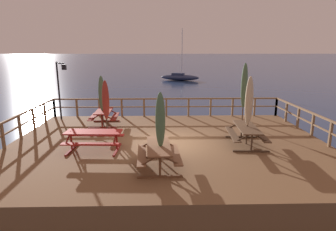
{
  "coord_description": "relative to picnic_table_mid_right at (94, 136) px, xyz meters",
  "views": [
    {
      "loc": [
        -0.29,
        -11.28,
        4.68
      ],
      "look_at": [
        0.0,
        0.74,
        1.84
      ],
      "focal_mm": 29.95,
      "sensor_mm": 36.0,
      "label": 1
    }
  ],
  "objects": [
    {
      "name": "picnic_table_back_right",
      "position": [
        6.13,
        0.54,
        0.0
      ],
      "size": [
        1.54,
        2.26,
        0.78
      ],
      "color": "brown",
      "rests_on": "wooden_deck"
    },
    {
      "name": "patio_umbrella_short_back",
      "position": [
        6.16,
        0.6,
        1.23
      ],
      "size": [
        0.32,
        0.32,
        2.82
      ],
      "color": "#4C3828",
      "rests_on": "wooden_deck"
    },
    {
      "name": "picnic_table_mid_left",
      "position": [
        2.53,
        -1.67,
        -0.0
      ],
      "size": [
        1.5,
        2.07,
        0.78
      ],
      "color": "brown",
      "rests_on": "wooden_deck"
    },
    {
      "name": "patio_umbrella_tall_mid_left",
      "position": [
        2.59,
        -1.72,
        1.05
      ],
      "size": [
        0.32,
        0.32,
        2.55
      ],
      "color": "#4C3828",
      "rests_on": "wooden_deck"
    },
    {
      "name": "picnic_table_back_left",
      "position": [
        -0.36,
        3.81,
        -0.01
      ],
      "size": [
        1.46,
        1.79,
        0.78
      ],
      "color": "maroon",
      "rests_on": "wooden_deck"
    },
    {
      "name": "ground_plane",
      "position": [
        2.92,
        0.85,
        -1.4
      ],
      "size": [
        600.0,
        600.0,
        0.0
      ],
      "primitive_type": "plane",
      "color": "navy"
    },
    {
      "name": "patio_umbrella_tall_front",
      "position": [
        6.84,
        3.63,
        1.47
      ],
      "size": [
        0.32,
        0.32,
        3.2
      ],
      "color": "#4C3828",
      "rests_on": "wooden_deck"
    },
    {
      "name": "lamp_post_hooked",
      "position": [
        -2.86,
        4.97,
        1.55
      ],
      "size": [
        0.63,
        0.41,
        3.2
      ],
      "color": "black",
      "rests_on": "wooden_deck"
    },
    {
      "name": "railing_side_left",
      "position": [
        -3.58,
        0.85,
        0.16
      ],
      "size": [
        0.1,
        9.62,
        1.09
      ],
      "color": "brown",
      "rests_on": "wooden_deck"
    },
    {
      "name": "patio_umbrella_short_front",
      "position": [
        0.1,
        2.14,
        1.03
      ],
      "size": [
        0.32,
        0.32,
        2.51
      ],
      "color": "#4C3828",
      "rests_on": "wooden_deck"
    },
    {
      "name": "wooden_deck",
      "position": [
        2.92,
        0.85,
        -0.98
      ],
      "size": [
        13.29,
        9.82,
        0.84
      ],
      "primitive_type": "cube",
      "color": "brown",
      "rests_on": "ground"
    },
    {
      "name": "picnic_table_mid_right",
      "position": [
        0.0,
        0.0,
        0.0
      ],
      "size": [
        2.2,
        1.49,
        0.78
      ],
      "color": "maroon",
      "rests_on": "wooden_deck"
    },
    {
      "name": "sailboat_distant",
      "position": [
        5.49,
        32.97,
        -0.89
      ],
      "size": [
        6.22,
        3.52,
        7.72
      ],
      "color": "navy",
      "rests_on": "ground"
    },
    {
      "name": "railing_side_right",
      "position": [
        9.42,
        0.85,
        0.16
      ],
      "size": [
        0.1,
        9.62,
        1.09
      ],
      "color": "brown",
      "rests_on": "wooden_deck"
    },
    {
      "name": "railing_waterside_far",
      "position": [
        2.92,
        5.61,
        0.16
      ],
      "size": [
        13.09,
        0.1,
        1.09
      ],
      "color": "brown",
      "rests_on": "wooden_deck"
    },
    {
      "name": "patio_umbrella_tall_mid_right",
      "position": [
        -0.41,
        3.76,
        1.06
      ],
      "size": [
        0.32,
        0.32,
        2.56
      ],
      "color": "#4C3828",
      "rests_on": "wooden_deck"
    }
  ]
}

